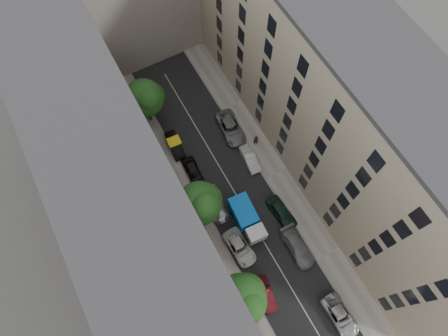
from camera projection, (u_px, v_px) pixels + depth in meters
ground at (236, 194)px, 47.04m from camera, size 120.00×120.00×0.00m
road_surface at (236, 194)px, 47.03m from camera, size 8.00×44.00×0.02m
sidewalk_left at (194, 216)px, 45.90m from camera, size 3.00×44.00×0.15m
sidewalk_right at (276, 174)px, 48.03m from camera, size 3.00×44.00×0.15m
building_left at (132, 211)px, 35.76m from camera, size 8.00×44.00×20.00m
building_right at (334, 111)px, 40.02m from camera, size 8.00×44.00×20.00m
tarp_truck at (247, 218)px, 44.41m from camera, size 2.49×5.60×2.53m
car_left_1 at (266, 294)px, 41.86m from camera, size 1.96×4.03×1.27m
car_left_2 at (240, 247)px, 43.85m from camera, size 2.36×4.70×1.28m
car_left_3 at (216, 205)px, 45.82m from camera, size 2.30×4.69×1.31m
car_left_4 at (193, 172)px, 47.49m from camera, size 1.90×4.08×1.35m
car_left_5 at (175, 145)px, 48.95m from camera, size 1.64×4.08×1.32m
car_right_0 at (340, 316)px, 40.96m from camera, size 2.25×4.76×1.31m
car_right_1 at (297, 247)px, 43.78m from camera, size 2.14×5.09×1.47m
car_right_2 at (282, 212)px, 45.38m from camera, size 2.07×4.48×1.49m
car_right_3 at (250, 159)px, 48.23m from camera, size 1.66×3.95×1.27m
car_right_4 at (231, 128)px, 49.83m from camera, size 2.93×5.52×1.48m
tree_near at (242, 301)px, 36.90m from camera, size 5.26×4.98×8.16m
tree_mid at (201, 204)px, 40.10m from camera, size 4.90×4.55×8.75m
tree_far at (145, 99)px, 46.84m from camera, size 4.97×4.65×7.06m
lamp_post at (204, 226)px, 41.10m from camera, size 0.36×0.36×6.77m
pedestrian at (256, 140)px, 48.80m from camera, size 0.76×0.63×1.80m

